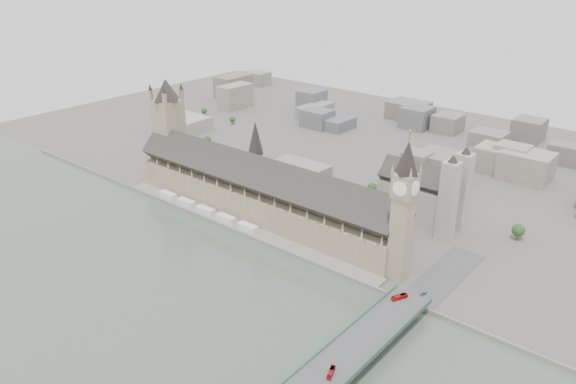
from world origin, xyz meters
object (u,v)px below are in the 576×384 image
Objects in this scene: elizabeth_tower at (404,202)px; westminster_abbey at (423,196)px; palace_of_westminster at (260,192)px; red_bus_north at (399,297)px; westminster_bridge at (349,358)px; car_approach at (423,294)px; victoria_tower at (169,126)px; red_bus_south at (331,372)px.

westminster_abbey is at bearing 107.29° from elizabeth_tower.
palace_of_westminster is 23.89× the size of red_bus_north.
westminster_abbey is (-51.08, 182.50, 19.96)m from westminster_bridge.
westminster_abbey is at bearing 131.34° from car_approach.
elizabeth_tower is 61.50m from red_bus_north.
palace_of_westminster is 195.05m from westminster_bridge.
car_approach is at bearing 85.34° from westminster_bridge.
victoria_tower is 1.47× the size of westminster_abbey.
elizabeth_tower is 1.07× the size of victoria_tower.
westminster_abbey reaches higher than palace_of_westminster.
victoria_tower is 244.79m from westminster_abbey.
palace_of_westminster reaches higher than westminster_bridge.
westminster_bridge is 33.00× the size of red_bus_south.
westminster_bridge is at bearing -81.14° from car_approach.
victoria_tower is at bearing -163.50° from westminster_abbey.
elizabeth_tower is at bearing -72.71° from westminster_abbey.
victoria_tower is 320.14m from red_bus_south.
westminster_abbey is at bearing 16.50° from victoria_tower.
elizabeth_tower is 111.81m from westminster_bridge.
victoria_tower is 296.01m from car_approach.
red_bus_north is at bearing 74.43° from red_bus_south.
palace_of_westminster is 209.46m from red_bus_south.
palace_of_westminster reaches higher than red_bus_north.
palace_of_westminster is at bearing 122.01° from red_bus_south.
westminster_abbey is 13.57× the size of car_approach.
red_bus_south is (6.53, -81.80, -0.17)m from red_bus_north.
victoria_tower is (-260.00, 18.00, -2.88)m from elizabeth_tower.
red_bus_south is (54.25, -203.63, -13.46)m from westminster_abbey.
red_bus_south is (287.17, -134.63, -43.58)m from victoria_tower.
red_bus_south is at bearing -78.21° from car_approach.
red_bus_north is (158.64, -46.53, -10.91)m from palace_of_westminster.
red_bus_north is at bearing 93.17° from westminster_bridge.
red_bus_north is at bearing -68.61° from westminster_abbey.
elizabeth_tower is 96.91m from westminster_abbey.
car_approach is (168.05, -32.95, -11.73)m from palace_of_westminster.
red_bus_south is at bearing -61.11° from red_bus_north.
victoria_tower reaches higher than palace_of_westminster.
westminster_bridge is 74.73m from car_approach.
westminster_bridge is at bearing 78.40° from red_bus_south.
westminster_bridge is 22.33m from red_bus_south.
palace_of_westminster is at bearing 146.51° from westminster_bridge.
car_approach is (30.05, -21.25, -47.11)m from elizabeth_tower.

